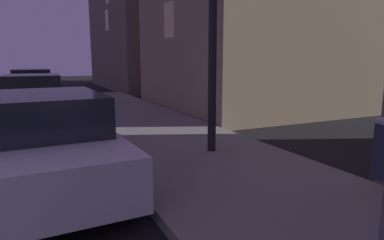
# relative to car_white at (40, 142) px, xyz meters

# --- Properties ---
(car_white) EXTENTS (2.28, 4.36, 1.43)m
(car_white) POSITION_rel_car_white_xyz_m (0.00, 0.00, 0.00)
(car_white) COLOR silver
(car_white) RESTS_ON ground
(car_yellow_cab) EXTENTS (2.17, 4.22, 1.43)m
(car_yellow_cab) POSITION_rel_car_white_xyz_m (-0.00, 6.44, -0.00)
(car_yellow_cab) COLOR gold
(car_yellow_cab) RESTS_ON ground
(car_black) EXTENTS (2.11, 4.17, 1.43)m
(car_black) POSITION_rel_car_white_xyz_m (-0.00, 12.46, 0.01)
(car_black) COLOR black
(car_black) RESTS_ON ground
(building_far) EXTENTS (8.54, 10.82, 10.32)m
(building_far) POSITION_rel_car_white_xyz_m (8.71, 17.25, 4.45)
(building_far) COLOR #6B6056
(building_far) RESTS_ON ground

